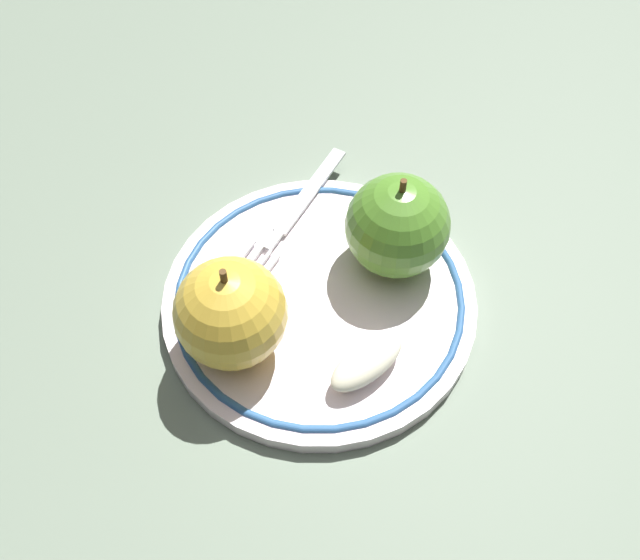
% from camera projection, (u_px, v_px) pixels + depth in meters
% --- Properties ---
extents(ground_plane, '(2.00, 2.00, 0.00)m').
position_uv_depth(ground_plane, '(321.00, 291.00, 0.58)').
color(ground_plane, slate).
extents(plate, '(0.25, 0.25, 0.02)m').
position_uv_depth(plate, '(320.00, 300.00, 0.56)').
color(plate, white).
rests_on(plate, ground_plane).
extents(apple_red_whole, '(0.08, 0.08, 0.09)m').
position_uv_depth(apple_red_whole, '(397.00, 226.00, 0.54)').
color(apple_red_whole, '#50882B').
rests_on(apple_red_whole, plate).
extents(apple_second_whole, '(0.08, 0.08, 0.09)m').
position_uv_depth(apple_second_whole, '(231.00, 313.00, 0.50)').
color(apple_second_whole, gold).
rests_on(apple_second_whole, plate).
extents(apple_slice_front, '(0.07, 0.06, 0.02)m').
position_uv_depth(apple_slice_front, '(367.00, 362.00, 0.51)').
color(apple_slice_front, '#F5EFCC').
rests_on(apple_slice_front, plate).
extents(fork, '(0.19, 0.09, 0.00)m').
position_uv_depth(fork, '(288.00, 220.00, 0.59)').
color(fork, silver).
rests_on(fork, plate).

